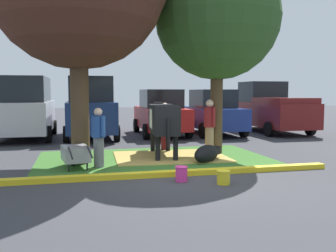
% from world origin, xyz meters
% --- Properties ---
extents(ground_plane, '(80.00, 80.00, 0.00)m').
position_xyz_m(ground_plane, '(0.00, 0.00, 0.00)').
color(ground_plane, '#38383D').
extents(grass_island, '(6.49, 4.15, 0.02)m').
position_xyz_m(grass_island, '(-0.13, 2.44, 0.01)').
color(grass_island, '#386B28').
rests_on(grass_island, ground).
extents(curb_yellow, '(7.69, 0.24, 0.12)m').
position_xyz_m(curb_yellow, '(-0.13, 0.21, 0.06)').
color(curb_yellow, yellow).
rests_on(curb_yellow, ground).
extents(hay_bedding, '(3.31, 2.55, 0.04)m').
position_xyz_m(hay_bedding, '(0.38, 2.61, 0.03)').
color(hay_bedding, tan).
rests_on(hay_bedding, ground).
extents(shade_tree_right, '(3.76, 3.76, 6.04)m').
position_xyz_m(shade_tree_right, '(1.92, 2.94, 4.14)').
color(shade_tree_right, '#4C3823').
rests_on(shade_tree_right, ground).
extents(cow_holstein, '(0.97, 3.13, 1.57)m').
position_xyz_m(cow_holstein, '(0.23, 2.91, 1.11)').
color(cow_holstein, black).
rests_on(cow_holstein, ground).
extents(calf_lying, '(1.15, 1.15, 0.48)m').
position_xyz_m(calf_lying, '(1.16, 1.63, 0.24)').
color(calf_lying, black).
rests_on(calf_lying, ground).
extents(person_handler, '(0.34, 0.48, 1.52)m').
position_xyz_m(person_handler, '(-1.73, 1.60, 0.81)').
color(person_handler, slate).
rests_on(person_handler, ground).
extents(person_visitor_near, '(0.52, 0.34, 1.56)m').
position_xyz_m(person_visitor_near, '(0.55, 4.04, 0.83)').
color(person_visitor_near, maroon).
rests_on(person_visitor_near, ground).
extents(person_visitor_far, '(0.34, 0.52, 1.68)m').
position_xyz_m(person_visitor_far, '(1.63, 2.75, 0.91)').
color(person_visitor_far, '#9E7F5B').
rests_on(person_visitor_far, ground).
extents(wheelbarrow, '(0.76, 1.62, 0.63)m').
position_xyz_m(wheelbarrow, '(-2.31, 1.52, 0.39)').
color(wheelbarrow, gray).
rests_on(wheelbarrow, ground).
extents(bucket_pink, '(0.28, 0.28, 0.33)m').
position_xyz_m(bucket_pink, '(-0.11, -0.34, 0.17)').
color(bucket_pink, '#EA3893').
rests_on(bucket_pink, ground).
extents(bucket_yellow, '(0.29, 0.29, 0.29)m').
position_xyz_m(bucket_yellow, '(0.67, -0.79, 0.15)').
color(bucket_yellow, yellow).
rests_on(bucket_yellow, ground).
extents(suv_dark_grey, '(2.18, 4.63, 2.52)m').
position_xyz_m(suv_dark_grey, '(-4.22, 8.42, 1.27)').
color(suv_dark_grey, silver).
rests_on(suv_dark_grey, ground).
extents(suv_black, '(2.18, 4.63, 2.52)m').
position_xyz_m(suv_black, '(-1.67, 8.20, 1.27)').
color(suv_black, navy).
rests_on(suv_black, ground).
extents(sedan_red, '(2.08, 4.43, 2.02)m').
position_xyz_m(sedan_red, '(1.40, 8.43, 0.98)').
color(sedan_red, red).
rests_on(sedan_red, ground).
extents(sedan_blue, '(2.08, 4.43, 2.02)m').
position_xyz_m(sedan_blue, '(3.74, 8.20, 0.98)').
color(sedan_blue, navy).
rests_on(sedan_blue, ground).
extents(pickup_truck_maroon, '(2.29, 5.43, 2.42)m').
position_xyz_m(pickup_truck_maroon, '(6.82, 8.58, 1.11)').
color(pickup_truck_maroon, maroon).
rests_on(pickup_truck_maroon, ground).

